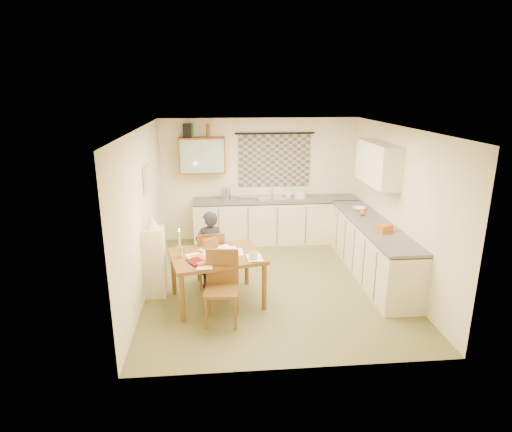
{
  "coord_description": "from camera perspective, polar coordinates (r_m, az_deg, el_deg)",
  "views": [
    {
      "loc": [
        -0.85,
        -6.36,
        3.07
      ],
      "look_at": [
        -0.26,
        0.2,
        1.09
      ],
      "focal_mm": 30.0,
      "sensor_mm": 36.0,
      "label": 1
    }
  ],
  "objects": [
    {
      "name": "mixing_bowl",
      "position": [
        8.72,
        5.95,
        2.91
      ],
      "size": [
        0.3,
        0.3,
        0.16
      ],
      "primitive_type": "cylinder",
      "rotation": [
        0.0,
        0.0,
        0.3
      ],
      "color": "white",
      "rests_on": "counter_back"
    },
    {
      "name": "letter_rack",
      "position": [
        6.45,
        -6.08,
        -3.67
      ],
      "size": [
        0.24,
        0.19,
        0.16
      ],
      "primitive_type": "cube",
      "rotation": [
        0.0,
        0.0,
        0.49
      ],
      "color": "brown",
      "rests_on": "dining_table"
    },
    {
      "name": "dish_rack",
      "position": [
        8.59,
        -1.1,
        2.45
      ],
      "size": [
        0.39,
        0.35,
        0.06
      ],
      "primitive_type": "cube",
      "rotation": [
        0.0,
        0.0,
        -0.15
      ],
      "color": "silver",
      "rests_on": "counter_back"
    },
    {
      "name": "counter_right",
      "position": [
        7.52,
        15.08,
        -4.26
      ],
      "size": [
        0.62,
        2.95,
        0.92
      ],
      "color": "beige",
      "rests_on": "floor"
    },
    {
      "name": "wall_cabinet",
      "position": [
        8.54,
        -7.17,
        8.05
      ],
      "size": [
        0.9,
        0.34,
        0.7
      ],
      "primitive_type": "cube",
      "color": "brown",
      "rests_on": "wall_back"
    },
    {
      "name": "speaker",
      "position": [
        8.49,
        -9.12,
        11.19
      ],
      "size": [
        0.17,
        0.21,
        0.26
      ],
      "primitive_type": "cube",
      "rotation": [
        0.0,
        0.0,
        -0.03
      ],
      "color": "black",
      "rests_on": "wall_cabinet"
    },
    {
      "name": "floor",
      "position": [
        7.12,
        2.25,
        -8.93
      ],
      "size": [
        4.0,
        4.5,
        0.02
      ],
      "primitive_type": "cube",
      "color": "brown",
      "rests_on": "ground"
    },
    {
      "name": "orange_bag",
      "position": [
        6.92,
        16.75,
        -1.58
      ],
      "size": [
        0.27,
        0.24,
        0.12
      ],
      "primitive_type": "cube",
      "rotation": [
        0.0,
        0.0,
        0.42
      ],
      "color": "#C55C1A",
      "rests_on": "counter_right"
    },
    {
      "name": "bottle_green",
      "position": [
        8.49,
        -8.59,
        11.21
      ],
      "size": [
        0.09,
        0.09,
        0.26
      ],
      "primitive_type": "cylinder",
      "rotation": [
        0.0,
        0.0,
        0.27
      ],
      "color": "#195926",
      "rests_on": "wall_cabinet"
    },
    {
      "name": "candle_holder",
      "position": [
        6.2,
        -10.06,
        -4.63
      ],
      "size": [
        0.07,
        0.07,
        0.18
      ],
      "primitive_type": "cylinder",
      "rotation": [
        0.0,
        0.0,
        0.24
      ],
      "color": "silver",
      "rests_on": "dining_table"
    },
    {
      "name": "soap_bottle",
      "position": [
        8.72,
        4.27,
        3.0
      ],
      "size": [
        0.12,
        0.12,
        0.17
      ],
      "primitive_type": "imported",
      "rotation": [
        0.0,
        0.0,
        0.27
      ],
      "color": "white",
      "rests_on": "counter_back"
    },
    {
      "name": "lampshade",
      "position": [
        6.45,
        -13.75,
        -0.64
      ],
      "size": [
        0.2,
        0.2,
        0.22
      ],
      "primitive_type": "cone",
      "color": "beige",
      "rests_on": "shelf_stand"
    },
    {
      "name": "magazine",
      "position": [
        5.95,
        -8.82,
        -6.27
      ],
      "size": [
        0.44,
        0.44,
        0.03
      ],
      "primitive_type": "imported",
      "rotation": [
        0.0,
        0.0,
        0.54
      ],
      "color": "maroon",
      "rests_on": "dining_table"
    },
    {
      "name": "wall_left",
      "position": [
        6.71,
        -14.89,
        0.43
      ],
      "size": [
        0.02,
        4.5,
        2.5
      ],
      "primitive_type": "cube",
      "color": "#F9EDC1",
      "rests_on": "floor"
    },
    {
      "name": "person",
      "position": [
        6.78,
        -6.14,
        -4.46
      ],
      "size": [
        0.6,
        0.52,
        1.26
      ],
      "primitive_type": "imported",
      "rotation": [
        0.0,
        0.0,
        3.39
      ],
      "color": "black",
      "rests_on": "floor"
    },
    {
      "name": "eyeglasses",
      "position": [
        6.02,
        -3.2,
        -5.87
      ],
      "size": [
        0.13,
        0.06,
        0.02
      ],
      "primitive_type": "cube",
      "rotation": [
        0.0,
        0.0,
        -0.09
      ],
      "color": "black",
      "rests_on": "dining_table"
    },
    {
      "name": "tap",
      "position": [
        8.79,
        2.15,
        3.5
      ],
      "size": [
        0.04,
        0.04,
        0.28
      ],
      "primitive_type": "cylinder",
      "rotation": [
        0.0,
        0.0,
        0.37
      ],
      "color": "silver",
      "rests_on": "counter_back"
    },
    {
      "name": "dining_table",
      "position": [
        6.39,
        -5.18,
        -8.23
      ],
      "size": [
        1.48,
        1.25,
        0.75
      ],
      "rotation": [
        0.0,
        0.0,
        0.23
      ],
      "color": "brown",
      "rests_on": "floor"
    },
    {
      "name": "wall_front",
      "position": [
        4.56,
        6.06,
        -6.85
      ],
      "size": [
        4.0,
        0.02,
        2.5
      ],
      "primitive_type": "cube",
      "color": "#F9EDC1",
      "rests_on": "floor"
    },
    {
      "name": "wall_back",
      "position": [
        8.85,
        0.48,
        4.86
      ],
      "size": [
        4.0,
        0.02,
        2.5
      ],
      "primitive_type": "cube",
      "color": "#F9EDC1",
      "rests_on": "floor"
    },
    {
      "name": "candle",
      "position": [
        6.09,
        -10.17,
        -3.01
      ],
      "size": [
        0.03,
        0.03,
        0.22
      ],
      "primitive_type": "cylinder",
      "rotation": [
        0.0,
        0.0,
        -0.11
      ],
      "color": "white",
      "rests_on": "dining_table"
    },
    {
      "name": "chair_near",
      "position": [
        5.9,
        -4.58,
        -11.25
      ],
      "size": [
        0.49,
        0.49,
        0.99
      ],
      "rotation": [
        0.0,
        0.0,
        -0.1
      ],
      "color": "brown",
      "rests_on": "floor"
    },
    {
      "name": "book",
      "position": [
        6.1,
        -8.52,
        -5.7
      ],
      "size": [
        0.32,
        0.36,
        0.02
      ],
      "primitive_type": "imported",
      "rotation": [
        0.0,
        0.0,
        0.25
      ],
      "color": "#C55C1A",
      "rests_on": "dining_table"
    },
    {
      "name": "orange_box",
      "position": [
        5.89,
        -7.3,
        -6.39
      ],
      "size": [
        0.14,
        0.13,
        0.04
      ],
      "primitive_type": "cube",
      "rotation": [
        0.0,
        0.0,
        0.53
      ],
      "color": "#C55C1A",
      "rests_on": "dining_table"
    },
    {
      "name": "bottle_brown",
      "position": [
        8.48,
        -6.42,
        11.28
      ],
      "size": [
        0.08,
        0.08,
        0.26
      ],
      "primitive_type": "cylinder",
      "rotation": [
        0.0,
        0.0,
        0.15
      ],
      "color": "brown",
      "rests_on": "wall_cabinet"
    },
    {
      "name": "counter_back",
      "position": [
        8.79,
        2.57,
        -0.62
      ],
      "size": [
        3.3,
        0.62,
        0.92
      ],
      "color": "beige",
      "rests_on": "floor"
    },
    {
      "name": "sink",
      "position": [
        8.66,
        2.05,
        2.07
      ],
      "size": [
        0.62,
        0.54,
        0.1
      ],
      "primitive_type": "cube",
      "rotation": [
        0.0,
        0.0,
        0.18
      ],
      "color": "silver",
      "rests_on": "counter_back"
    },
    {
      "name": "kettle",
      "position": [
        8.55,
        -4.02,
        2.96
      ],
      "size": [
        0.24,
        0.24,
        0.24
      ],
      "primitive_type": "cylinder",
      "rotation": [
        0.0,
        0.0,
        -0.43
      ],
      "color": "silver",
      "rests_on": "counter_back"
    },
    {
      "name": "mug",
      "position": [
        6.03,
        -0.35,
        -5.32
      ],
      "size": [
        0.25,
        0.25,
        0.11
      ],
      "primitive_type": "imported",
      "rotation": [
        0.0,
        0.0,
        0.53
      ],
      "color": "white",
      "rests_on": "dining_table"
    },
    {
      "name": "chair_far",
      "position": [
        6.96,
        -6.09,
        -6.93
      ],
      "size": [
        0.47,
        0.47,
        0.92
      ],
      "rotation": [
        0.0,
        0.0,
        3.29
      ],
      "color": "brown",
      "rests_on": "floor"
    },
    {
      "name": "shelf_stand",
      "position": [
        6.67,
        -13.36,
        -6.01
      ],
      "size": [
        0.32,
        0.3,
        1.09
      ],
      "primitive_type": "cube",
      "color": "beige",
      "rests_on": "floor"
    },
    {
      "name": "candle_flame",
      "position": [
        6.09,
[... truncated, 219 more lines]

